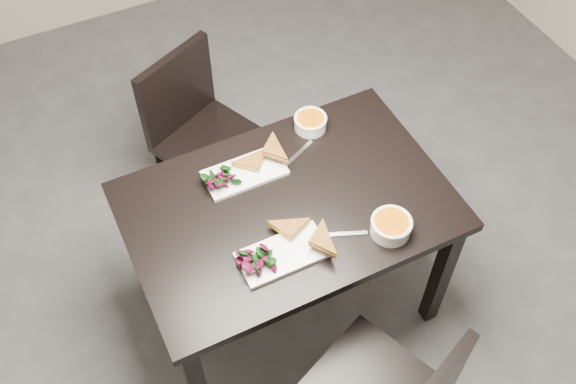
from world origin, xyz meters
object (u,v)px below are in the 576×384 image
object	(u,v)px
chair_far	(198,127)
soup_bowl_near	(391,226)
table	(288,219)
plate_near	(283,254)
soup_bowl_far	(310,122)
plate_far	(245,173)

from	to	relation	value
chair_far	soup_bowl_near	size ratio (longest dim) A/B	5.67
table	chair_far	world-z (taller)	chair_far
plate_near	chair_far	bearing A→B (deg)	88.53
soup_bowl_near	soup_bowl_far	bearing A→B (deg)	92.17
soup_bowl_near	plate_far	size ratio (longest dim) A/B	0.48
table	plate_far	distance (m)	0.24
table	soup_bowl_far	bearing A→B (deg)	50.70
table	plate_far	size ratio (longest dim) A/B	3.84
plate_near	soup_bowl_near	xyz separation A→B (m)	(0.39, -0.08, 0.03)
chair_far	soup_bowl_near	bearing A→B (deg)	-95.51
table	chair_far	distance (m)	0.78
table	chair_far	bearing A→B (deg)	96.87
plate_near	plate_far	distance (m)	0.40
table	plate_near	bearing A→B (deg)	-120.54
table	soup_bowl_near	bearing A→B (deg)	-45.11
soup_bowl_near	plate_far	distance (m)	0.60
soup_bowl_far	chair_far	bearing A→B (deg)	127.30
soup_bowl_near	plate_far	world-z (taller)	soup_bowl_near
plate_far	soup_bowl_far	size ratio (longest dim) A/B	2.32
table	plate_near	size ratio (longest dim) A/B	3.80
plate_near	plate_far	world-z (taller)	same
soup_bowl_far	soup_bowl_near	bearing A→B (deg)	-87.83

